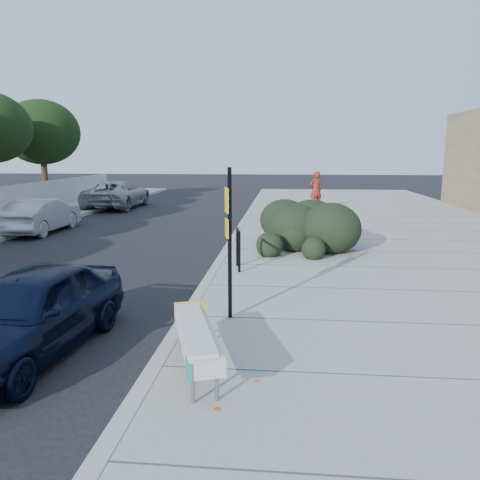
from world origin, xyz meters
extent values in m
plane|color=black|center=(0.00, 0.00, 0.00)|extent=(120.00, 120.00, 0.00)
cube|color=gray|center=(5.60, 5.00, 0.07)|extent=(11.20, 50.00, 0.15)
cube|color=#9E9E99|center=(0.00, 5.00, 0.08)|extent=(0.22, 50.00, 0.17)
cylinder|color=#332114|center=(-12.50, 19.00, 1.20)|extent=(0.36, 0.36, 2.40)
ellipsoid|color=black|center=(-12.50, 19.00, 4.20)|extent=(4.40, 4.40, 3.74)
cylinder|color=gray|center=(0.71, -2.89, 0.35)|extent=(0.05, 0.05, 0.40)
cylinder|color=gray|center=(0.97, -2.80, 0.35)|extent=(0.05, 0.05, 0.40)
cylinder|color=gray|center=(0.23, -1.37, 0.35)|extent=(0.05, 0.05, 0.40)
cylinder|color=gray|center=(0.49, -1.29, 0.35)|extent=(0.05, 0.05, 0.40)
cylinder|color=gray|center=(0.47, -2.13, 0.52)|extent=(0.51, 1.52, 0.04)
cylinder|color=gray|center=(0.73, -2.05, 0.52)|extent=(0.51, 1.52, 0.04)
cube|color=#B2B2B2|center=(0.60, -2.09, 0.66)|extent=(1.02, 2.11, 0.22)
cube|color=yellow|center=(0.35, -1.30, 0.77)|extent=(0.53, 0.53, 0.02)
cube|color=teal|center=(0.69, -3.05, 0.66)|extent=(0.12, 0.24, 0.20)
cylinder|color=black|center=(0.65, 3.19, 0.64)|extent=(0.07, 0.07, 0.98)
cylinder|color=black|center=(0.55, 3.81, 0.64)|extent=(0.07, 0.07, 0.98)
cylinder|color=black|center=(0.60, 3.50, 1.13)|extent=(0.17, 0.63, 0.07)
cube|color=black|center=(0.80, 0.00, 1.46)|extent=(0.07, 0.07, 2.62)
cube|color=yellow|center=(0.75, -0.01, 2.21)|extent=(0.10, 0.30, 0.42)
cube|color=yellow|center=(0.75, -0.01, 1.74)|extent=(0.10, 0.28, 0.32)
ellipsoid|color=black|center=(2.32, 6.93, 0.97)|extent=(2.53, 4.54, 1.64)
imported|color=black|center=(-2.06, -1.44, 0.66)|extent=(1.89, 4.00, 1.32)
imported|color=#98999D|center=(-7.50, 9.14, 0.66)|extent=(1.45, 4.02, 1.32)
imported|color=#96999B|center=(-7.50, 17.35, 0.75)|extent=(2.50, 5.39, 1.50)
imported|color=maroon|center=(3.33, 16.68, 1.11)|extent=(0.83, 0.72, 1.93)
camera|label=1|loc=(1.71, -7.78, 2.99)|focal=35.00mm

